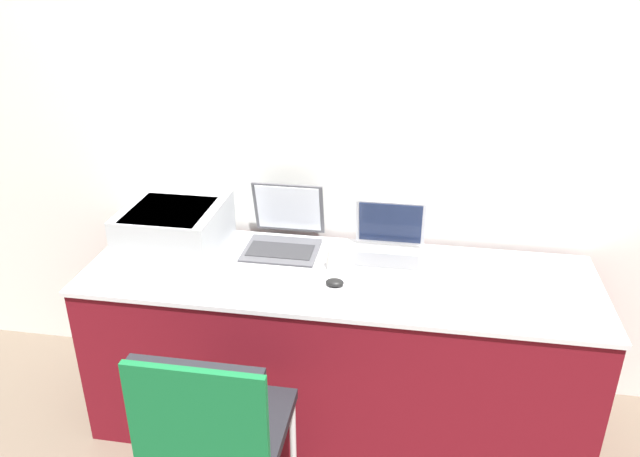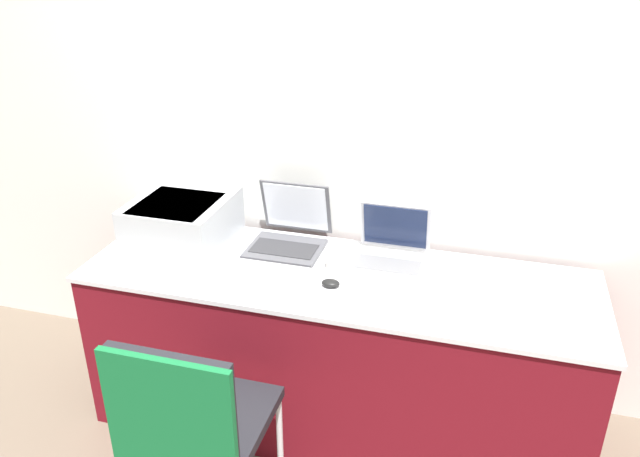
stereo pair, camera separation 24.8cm
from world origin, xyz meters
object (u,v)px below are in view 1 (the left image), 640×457
(mouse, at_px, (335,283))
(laptop_right, at_px, (388,247))
(laptop_left, at_px, (284,235))
(chair, at_px, (213,431))
(external_keyboard, at_px, (270,277))
(printer, at_px, (175,228))
(coffee_cup, at_px, (336,259))

(mouse, bearing_deg, laptop_right, 54.78)
(laptop_right, bearing_deg, laptop_left, 175.96)
(chair, bearing_deg, mouse, 66.48)
(laptop_right, bearing_deg, external_keyboard, -150.72)
(laptop_left, bearing_deg, printer, -162.39)
(printer, relative_size, laptop_left, 1.29)
(laptop_left, height_order, chair, laptop_left)
(external_keyboard, distance_m, mouse, 0.26)
(external_keyboard, distance_m, coffee_cup, 0.28)
(coffee_cup, bearing_deg, external_keyboard, -154.86)
(laptop_right, height_order, mouse, laptop_right)
(laptop_right, height_order, external_keyboard, laptop_right)
(printer, xyz_separation_m, laptop_left, (0.44, 0.14, -0.06))
(printer, xyz_separation_m, external_keyboard, (0.44, -0.15, -0.11))
(laptop_left, bearing_deg, external_keyboard, -88.89)
(mouse, relative_size, chair, 0.08)
(laptop_left, relative_size, coffee_cup, 3.30)
(printer, distance_m, laptop_left, 0.46)
(printer, xyz_separation_m, chair, (0.42, -0.82, -0.29))
(mouse, bearing_deg, chair, -113.52)
(chair, bearing_deg, coffee_cup, 70.96)
(printer, distance_m, laptop_right, 0.90)
(laptop_left, relative_size, mouse, 4.59)
(laptop_right, relative_size, external_keyboard, 0.77)
(mouse, bearing_deg, laptop_left, 132.40)
(printer, xyz_separation_m, laptop_right, (0.89, 0.11, -0.07))
(external_keyboard, distance_m, chair, 0.70)
(mouse, bearing_deg, external_keyboard, 177.65)
(external_keyboard, height_order, mouse, mouse)
(external_keyboard, xyz_separation_m, mouse, (0.26, -0.01, 0.00))
(laptop_left, distance_m, mouse, 0.40)
(mouse, bearing_deg, coffee_cup, 96.99)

